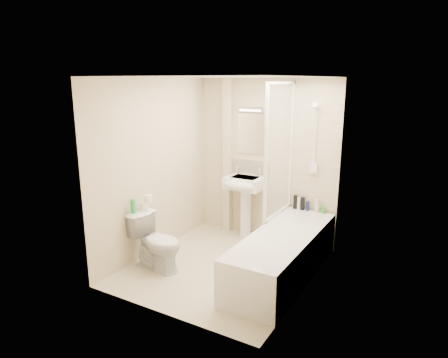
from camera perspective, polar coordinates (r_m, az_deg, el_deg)
The scene contains 26 objects.
floor at distance 5.33m, azimuth -0.01°, elevation -12.38°, with size 2.50×2.50×0.00m, color beige.
wall_back at distance 6.00m, azimuth 6.00°, elevation 2.71°, with size 2.20×0.02×2.40m, color beige.
wall_left at distance 5.53m, azimuth -9.91°, elevation 1.61°, with size 0.02×2.50×2.40m, color beige.
wall_right at distance 4.48m, azimuth 12.25°, elevation -1.43°, with size 0.02×2.50×2.40m, color beige.
ceiling at distance 4.77m, azimuth -0.01°, elevation 14.40°, with size 2.20×2.50×0.02m, color white.
tile_back at distance 5.69m, azimuth 12.92°, elevation 4.11°, with size 0.70×0.01×1.75m, color beige.
tile_right at distance 4.57m, azimuth 12.84°, elevation 1.75°, with size 0.01×2.10×1.75m, color beige.
pipe_boxing at distance 6.22m, azimuth 0.56°, elevation 3.19°, with size 0.12×0.12×2.40m, color beige.
splashback at distance 6.13m, azimuth 3.86°, elevation 1.36°, with size 0.60×0.01×0.30m, color beige.
mirror at distance 6.03m, azimuth 3.94°, elevation 6.46°, with size 0.46×0.01×0.60m, color white.
strip_light at distance 5.97m, azimuth 3.90°, elevation 9.96°, with size 0.42×0.07×0.07m, color silver.
bathtub at distance 5.03m, azimuth 8.41°, elevation -10.55°, with size 0.70×2.10×0.55m.
shower_screen at distance 5.39m, azimuth 7.97°, elevation 4.07°, with size 0.04×0.92×1.80m.
shower_fixture at distance 5.63m, azimuth 12.84°, elevation 5.26°, with size 0.10×0.16×0.99m.
pedestal_sink at distance 6.00m, azimuth 2.86°, elevation -1.55°, with size 0.56×0.51×1.08m.
bottle_black_a at distance 5.87m, azimuth 10.14°, elevation -3.23°, with size 0.06×0.06×0.20m, color black.
bottle_white_a at distance 5.85m, azimuth 10.64°, elevation -3.47°, with size 0.05×0.05×0.17m, color white.
bottle_black_b at distance 5.83m, azimuth 11.16°, elevation -3.46°, with size 0.06×0.06×0.19m, color black.
bottle_blue at distance 5.82m, azimuth 11.86°, elevation -3.80°, with size 0.05×0.05×0.14m, color navy.
bottle_cream at distance 5.77m, azimuth 13.11°, elevation -3.73°, with size 0.06×0.06×0.19m, color beige.
bottle_white_b at distance 5.78m, azimuth 13.17°, elevation -4.05°, with size 0.05×0.05×0.13m, color white.
bottle_green at distance 5.76m, azimuth 14.00°, elevation -4.34°, with size 0.06×0.06×0.09m, color green.
toilet at distance 5.21m, azimuth -9.57°, elevation -8.84°, with size 0.75×0.48×0.72m, color white.
toilet_roll_lower at distance 5.26m, azimuth -11.34°, elevation -3.88°, with size 0.12×0.12×0.11m, color white.
toilet_roll_upper at distance 5.25m, azimuth -10.82°, elevation -2.77°, with size 0.11×0.11×0.09m, color white.
green_bottle at distance 5.18m, azimuth -12.88°, elevation -3.83°, with size 0.06×0.06×0.18m, color green.
Camera 1 is at (2.40, -4.13, 2.37)m, focal length 32.00 mm.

